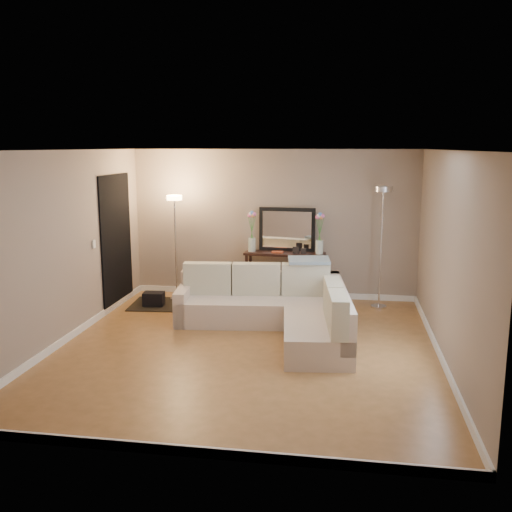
# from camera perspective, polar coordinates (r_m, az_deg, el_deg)

# --- Properties ---
(floor) EXTENTS (5.00, 5.50, 0.01)m
(floor) POSITION_cam_1_polar(r_m,az_deg,el_deg) (7.70, -0.95, -9.23)
(floor) COLOR #9C6939
(floor) RESTS_ON ground
(ceiling) EXTENTS (5.00, 5.50, 0.01)m
(ceiling) POSITION_cam_1_polar(r_m,az_deg,el_deg) (7.22, -1.01, 10.59)
(ceiling) COLOR white
(ceiling) RESTS_ON ground
(wall_back) EXTENTS (5.00, 0.02, 2.60)m
(wall_back) POSITION_cam_1_polar(r_m,az_deg,el_deg) (10.04, 1.75, 3.21)
(wall_back) COLOR gray
(wall_back) RESTS_ON ground
(wall_front) EXTENTS (5.00, 0.02, 2.60)m
(wall_front) POSITION_cam_1_polar(r_m,az_deg,el_deg) (4.73, -6.81, -5.70)
(wall_front) COLOR gray
(wall_front) RESTS_ON ground
(wall_left) EXTENTS (0.02, 5.50, 2.60)m
(wall_left) POSITION_cam_1_polar(r_m,az_deg,el_deg) (8.16, -18.61, 0.85)
(wall_left) COLOR gray
(wall_left) RESTS_ON ground
(wall_right) EXTENTS (0.02, 5.50, 2.60)m
(wall_right) POSITION_cam_1_polar(r_m,az_deg,el_deg) (7.35, 18.68, -0.22)
(wall_right) COLOR gray
(wall_right) RESTS_ON ground
(baseboard_back) EXTENTS (5.00, 0.03, 0.10)m
(baseboard_back) POSITION_cam_1_polar(r_m,az_deg,el_deg) (10.26, 1.70, -3.74)
(baseboard_back) COLOR white
(baseboard_back) RESTS_ON ground
(baseboard_front) EXTENTS (5.00, 0.03, 0.10)m
(baseboard_front) POSITION_cam_1_polar(r_m,az_deg,el_deg) (5.24, -6.41, -18.83)
(baseboard_front) COLOR white
(baseboard_front) RESTS_ON ground
(baseboard_left) EXTENTS (0.03, 5.50, 0.10)m
(baseboard_left) POSITION_cam_1_polar(r_m,az_deg,el_deg) (8.45, -17.94, -7.53)
(baseboard_left) COLOR white
(baseboard_left) RESTS_ON ground
(baseboard_right) EXTENTS (0.03, 5.50, 0.10)m
(baseboard_right) POSITION_cam_1_polar(r_m,az_deg,el_deg) (7.67, 17.92, -9.41)
(baseboard_right) COLOR white
(baseboard_right) RESTS_ON ground
(doorway) EXTENTS (0.02, 1.20, 2.20)m
(doorway) POSITION_cam_1_polar(r_m,az_deg,el_deg) (9.70, -13.78, 1.43)
(doorway) COLOR black
(doorway) RESTS_ON ground
(switch_plate) EXTENTS (0.02, 0.08, 0.12)m
(switch_plate) POSITION_cam_1_polar(r_m,az_deg,el_deg) (8.91, -15.90, 1.16)
(switch_plate) COLOR white
(switch_plate) RESTS_ON ground
(sectional_sofa) EXTENTS (2.72, 2.45, 0.87)m
(sectional_sofa) POSITION_cam_1_polar(r_m,az_deg,el_deg) (8.33, 2.41, -5.29)
(sectional_sofa) COLOR beige
(sectional_sofa) RESTS_ON floor
(throw_blanket) EXTENTS (0.68, 0.46, 0.08)m
(throw_blanket) POSITION_cam_1_polar(r_m,az_deg,el_deg) (8.78, 5.32, -0.42)
(throw_blanket) COLOR #8096A5
(throw_blanket) RESTS_ON sectional_sofa
(console_table) EXTENTS (1.40, 0.45, 0.85)m
(console_table) POSITION_cam_1_polar(r_m,az_deg,el_deg) (9.88, 2.39, -1.76)
(console_table) COLOR black
(console_table) RESTS_ON floor
(leaning_mirror) EXTENTS (0.98, 0.10, 0.77)m
(leaning_mirror) POSITION_cam_1_polar(r_m,az_deg,el_deg) (9.90, 3.12, 2.65)
(leaning_mirror) COLOR black
(leaning_mirror) RESTS_ON console_table
(table_decor) EXTENTS (0.59, 0.14, 0.14)m
(table_decor) POSITION_cam_1_polar(r_m,az_deg,el_deg) (9.75, 2.88, 0.39)
(table_decor) COLOR #C24622
(table_decor) RESTS_ON console_table
(flower_vase_left) EXTENTS (0.16, 0.13, 0.73)m
(flower_vase_left) POSITION_cam_1_polar(r_m,az_deg,el_deg) (9.85, -0.41, 2.12)
(flower_vase_left) COLOR silver
(flower_vase_left) RESTS_ON console_table
(flower_vase_right) EXTENTS (0.16, 0.13, 0.73)m
(flower_vase_right) POSITION_cam_1_polar(r_m,az_deg,el_deg) (9.67, 6.38, 1.89)
(flower_vase_right) COLOR silver
(flower_vase_right) RESTS_ON console_table
(floor_lamp_lit) EXTENTS (0.28, 0.28, 1.83)m
(floor_lamp_lit) POSITION_cam_1_polar(r_m,az_deg,el_deg) (9.87, -8.09, 2.92)
(floor_lamp_lit) COLOR silver
(floor_lamp_lit) RESTS_ON floor
(floor_lamp_unlit) EXTENTS (0.35, 0.35, 2.02)m
(floor_lamp_unlit) POSITION_cam_1_polar(r_m,az_deg,el_deg) (9.48, 12.50, 3.26)
(floor_lamp_unlit) COLOR silver
(floor_lamp_unlit) RESTS_ON floor
(charcoal_rug) EXTENTS (1.26, 0.99, 0.02)m
(charcoal_rug) POSITION_cam_1_polar(r_m,az_deg,el_deg) (9.82, -8.89, -4.80)
(charcoal_rug) COLOR black
(charcoal_rug) RESTS_ON floor
(black_bag) EXTENTS (0.36, 0.27, 0.22)m
(black_bag) POSITION_cam_1_polar(r_m,az_deg,el_deg) (9.74, -10.19, -4.22)
(black_bag) COLOR black
(black_bag) RESTS_ON charcoal_rug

